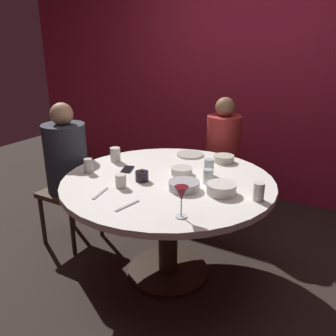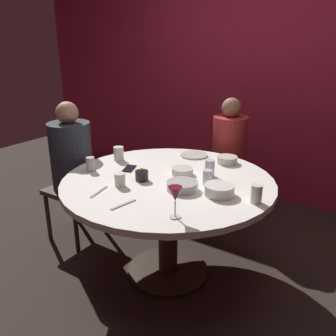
{
  "view_description": "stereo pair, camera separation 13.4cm",
  "coord_description": "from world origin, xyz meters",
  "px_view_note": "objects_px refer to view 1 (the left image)",
  "views": [
    {
      "loc": [
        1.12,
        -1.95,
        1.65
      ],
      "look_at": [
        0.0,
        0.0,
        0.83
      ],
      "focal_mm": 38.11,
      "sensor_mm": 36.0,
      "label": 1
    },
    {
      "loc": [
        1.23,
        -1.88,
        1.65
      ],
      "look_at": [
        0.0,
        0.0,
        0.83
      ],
      "focal_mm": 38.11,
      "sensor_mm": 36.0,
      "label": 2
    }
  ],
  "objects_px": {
    "seated_diner_back": "(223,147)",
    "bowl_salad_center": "(182,171)",
    "seated_diner_left": "(66,160)",
    "cup_by_right_diner": "(88,166)",
    "dinner_plate": "(190,155)",
    "dining_table": "(168,198)",
    "bowl_sauce_side": "(224,159)",
    "bowl_serving_large": "(184,185)",
    "candle_holder": "(142,176)",
    "cup_by_left_diner": "(115,155)",
    "cell_phone": "(127,169)",
    "cup_far_edge": "(208,176)",
    "cup_near_candle": "(259,192)",
    "cup_beside_wine": "(121,181)",
    "bowl_small_white": "(221,189)",
    "cup_center_front": "(209,167)",
    "wine_glass": "(181,195)"
  },
  "relations": [
    {
      "from": "cup_by_right_diner",
      "to": "cup_center_front",
      "type": "distance_m",
      "value": 0.85
    },
    {
      "from": "cell_phone",
      "to": "cup_far_edge",
      "type": "distance_m",
      "value": 0.62
    },
    {
      "from": "bowl_serving_large",
      "to": "bowl_sauce_side",
      "type": "bearing_deg",
      "value": 88.04
    },
    {
      "from": "cup_near_candle",
      "to": "dinner_plate",
      "type": "bearing_deg",
      "value": 142.07
    },
    {
      "from": "dining_table",
      "to": "cup_by_left_diner",
      "type": "height_order",
      "value": "cup_by_left_diner"
    },
    {
      "from": "seated_diner_left",
      "to": "cup_beside_wine",
      "type": "xyz_separation_m",
      "value": [
        0.75,
        -0.27,
        0.06
      ]
    },
    {
      "from": "cup_near_candle",
      "to": "cup_beside_wine",
      "type": "distance_m",
      "value": 0.86
    },
    {
      "from": "bowl_serving_large",
      "to": "cup_by_right_diner",
      "type": "height_order",
      "value": "cup_by_right_diner"
    },
    {
      "from": "seated_diner_left",
      "to": "bowl_serving_large",
      "type": "xyz_separation_m",
      "value": [
        1.12,
        -0.1,
        0.05
      ]
    },
    {
      "from": "candle_holder",
      "to": "cup_by_right_diner",
      "type": "height_order",
      "value": "cup_by_right_diner"
    },
    {
      "from": "bowl_serving_large",
      "to": "cell_phone",
      "type": "bearing_deg",
      "value": 167.69
    },
    {
      "from": "dinner_plate",
      "to": "cup_near_candle",
      "type": "relative_size",
      "value": 2.01
    },
    {
      "from": "candle_holder",
      "to": "wine_glass",
      "type": "bearing_deg",
      "value": -34.69
    },
    {
      "from": "bowl_small_white",
      "to": "bowl_salad_center",
      "type": "bearing_deg",
      "value": 154.42
    },
    {
      "from": "bowl_sauce_side",
      "to": "cup_far_edge",
      "type": "xyz_separation_m",
      "value": [
        0.07,
        -0.46,
        0.02
      ]
    },
    {
      "from": "candle_holder",
      "to": "cup_near_candle",
      "type": "height_order",
      "value": "cup_near_candle"
    },
    {
      "from": "dinner_plate",
      "to": "cell_phone",
      "type": "bearing_deg",
      "value": -114.63
    },
    {
      "from": "cup_center_front",
      "to": "cup_beside_wine",
      "type": "distance_m",
      "value": 0.62
    },
    {
      "from": "candle_holder",
      "to": "cell_phone",
      "type": "relative_size",
      "value": 0.64
    },
    {
      "from": "seated_diner_left",
      "to": "cup_by_right_diner",
      "type": "relative_size",
      "value": 11.65
    },
    {
      "from": "bowl_salad_center",
      "to": "seated_diner_back",
      "type": "bearing_deg",
      "value": 92.34
    },
    {
      "from": "seated_diner_back",
      "to": "bowl_salad_center",
      "type": "height_order",
      "value": "seated_diner_back"
    },
    {
      "from": "dining_table",
      "to": "bowl_serving_large",
      "type": "xyz_separation_m",
      "value": [
        0.18,
        -0.1,
        0.17
      ]
    },
    {
      "from": "seated_diner_left",
      "to": "dinner_plate",
      "type": "bearing_deg",
      "value": 32.78
    },
    {
      "from": "bowl_small_white",
      "to": "cup_by_left_diner",
      "type": "relative_size",
      "value": 1.68
    },
    {
      "from": "seated_diner_back",
      "to": "cup_center_front",
      "type": "bearing_deg",
      "value": 14.54
    },
    {
      "from": "cup_far_edge",
      "to": "candle_holder",
      "type": "bearing_deg",
      "value": -155.71
    },
    {
      "from": "cup_far_edge",
      "to": "seated_diner_back",
      "type": "bearing_deg",
      "value": 105.61
    },
    {
      "from": "cell_phone",
      "to": "bowl_salad_center",
      "type": "height_order",
      "value": "bowl_salad_center"
    },
    {
      "from": "bowl_sauce_side",
      "to": "cup_beside_wine",
      "type": "relative_size",
      "value": 1.8
    },
    {
      "from": "dinner_plate",
      "to": "cell_phone",
      "type": "relative_size",
      "value": 1.58
    },
    {
      "from": "cup_by_right_diner",
      "to": "seated_diner_back",
      "type": "bearing_deg",
      "value": 64.97
    },
    {
      "from": "bowl_small_white",
      "to": "cup_by_left_diner",
      "type": "distance_m",
      "value": 0.96
    },
    {
      "from": "wine_glass",
      "to": "cup_far_edge",
      "type": "height_order",
      "value": "wine_glass"
    },
    {
      "from": "seated_diner_back",
      "to": "cell_phone",
      "type": "bearing_deg",
      "value": -19.08
    },
    {
      "from": "candle_holder",
      "to": "cup_far_edge",
      "type": "distance_m",
      "value": 0.44
    },
    {
      "from": "candle_holder",
      "to": "dinner_plate",
      "type": "xyz_separation_m",
      "value": [
        0.03,
        0.66,
        -0.03
      ]
    },
    {
      "from": "seated_diner_back",
      "to": "bowl_serving_large",
      "type": "xyz_separation_m",
      "value": [
        0.18,
        -1.12,
        0.06
      ]
    },
    {
      "from": "bowl_serving_large",
      "to": "bowl_small_white",
      "type": "height_order",
      "value": "bowl_small_white"
    },
    {
      "from": "seated_diner_back",
      "to": "cup_by_left_diner",
      "type": "bearing_deg",
      "value": -31.26
    },
    {
      "from": "cup_center_front",
      "to": "cup_far_edge",
      "type": "height_order",
      "value": "cup_center_front"
    },
    {
      "from": "seated_diner_back",
      "to": "bowl_sauce_side",
      "type": "bearing_deg",
      "value": 21.97
    },
    {
      "from": "wine_glass",
      "to": "cup_by_left_diner",
      "type": "distance_m",
      "value": 1.04
    },
    {
      "from": "bowl_salad_center",
      "to": "cup_far_edge",
      "type": "bearing_deg",
      "value": -15.7
    },
    {
      "from": "bowl_serving_large",
      "to": "cup_by_right_diner",
      "type": "xyz_separation_m",
      "value": [
        -0.73,
        -0.07,
        0.02
      ]
    },
    {
      "from": "wine_glass",
      "to": "cup_beside_wine",
      "type": "height_order",
      "value": "wine_glass"
    },
    {
      "from": "dining_table",
      "to": "cup_by_right_diner",
      "type": "xyz_separation_m",
      "value": [
        -0.55,
        -0.17,
        0.19
      ]
    },
    {
      "from": "dining_table",
      "to": "bowl_sauce_side",
      "type": "distance_m",
      "value": 0.58
    },
    {
      "from": "dinner_plate",
      "to": "cup_beside_wine",
      "type": "xyz_separation_m",
      "value": [
        -0.09,
        -0.81,
        0.04
      ]
    },
    {
      "from": "cup_by_left_diner",
      "to": "seated_diner_left",
      "type": "bearing_deg",
      "value": -163.15
    }
  ]
}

